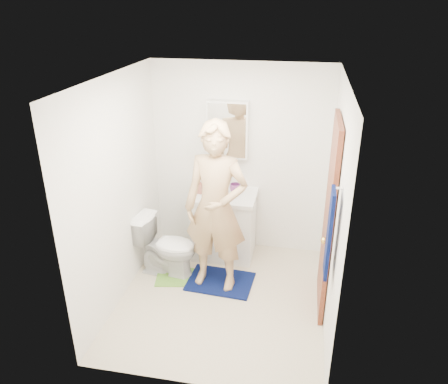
# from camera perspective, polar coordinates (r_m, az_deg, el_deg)

# --- Properties ---
(floor) EXTENTS (2.20, 2.40, 0.02)m
(floor) POSITION_cam_1_polar(r_m,az_deg,el_deg) (5.00, -0.28, -13.77)
(floor) COLOR beige
(floor) RESTS_ON ground
(ceiling) EXTENTS (2.20, 2.40, 0.02)m
(ceiling) POSITION_cam_1_polar(r_m,az_deg,el_deg) (3.99, -0.35, 14.76)
(ceiling) COLOR white
(ceiling) RESTS_ON ground
(wall_back) EXTENTS (2.20, 0.02, 2.40)m
(wall_back) POSITION_cam_1_polar(r_m,az_deg,el_deg) (5.46, 2.14, 4.23)
(wall_back) COLOR white
(wall_back) RESTS_ON ground
(wall_front) EXTENTS (2.20, 0.02, 2.40)m
(wall_front) POSITION_cam_1_polar(r_m,az_deg,el_deg) (3.33, -4.37, -9.93)
(wall_front) COLOR white
(wall_front) RESTS_ON ground
(wall_left) EXTENTS (0.02, 2.40, 2.40)m
(wall_left) POSITION_cam_1_polar(r_m,az_deg,el_deg) (4.68, -13.76, -0.01)
(wall_left) COLOR white
(wall_left) RESTS_ON ground
(wall_right) EXTENTS (0.02, 2.40, 2.40)m
(wall_right) POSITION_cam_1_polar(r_m,az_deg,el_deg) (4.30, 14.36, -2.28)
(wall_right) COLOR white
(wall_right) RESTS_ON ground
(vanity_cabinet) EXTENTS (0.75, 0.55, 0.80)m
(vanity_cabinet) POSITION_cam_1_polar(r_m,az_deg,el_deg) (5.55, 0.01, -4.49)
(vanity_cabinet) COLOR white
(vanity_cabinet) RESTS_ON floor
(countertop) EXTENTS (0.79, 0.59, 0.05)m
(countertop) POSITION_cam_1_polar(r_m,az_deg,el_deg) (5.36, 0.01, -0.50)
(countertop) COLOR white
(countertop) RESTS_ON vanity_cabinet
(sink_basin) EXTENTS (0.40, 0.40, 0.03)m
(sink_basin) POSITION_cam_1_polar(r_m,az_deg,el_deg) (5.35, 0.01, -0.36)
(sink_basin) COLOR white
(sink_basin) RESTS_ON countertop
(faucet) EXTENTS (0.03, 0.03, 0.12)m
(faucet) POSITION_cam_1_polar(r_m,az_deg,el_deg) (5.48, 0.36, 1.08)
(faucet) COLOR silver
(faucet) RESTS_ON countertop
(medicine_cabinet) EXTENTS (0.50, 0.12, 0.70)m
(medicine_cabinet) POSITION_cam_1_polar(r_m,az_deg,el_deg) (5.29, 0.47, 8.15)
(medicine_cabinet) COLOR white
(medicine_cabinet) RESTS_ON wall_back
(mirror_panel) EXTENTS (0.46, 0.01, 0.66)m
(mirror_panel) POSITION_cam_1_polar(r_m,az_deg,el_deg) (5.23, 0.35, 7.97)
(mirror_panel) COLOR white
(mirror_panel) RESTS_ON wall_back
(door) EXTENTS (0.05, 0.80, 2.05)m
(door) POSITION_cam_1_polar(r_m,az_deg,el_deg) (4.51, 13.49, -3.39)
(door) COLOR brown
(door) RESTS_ON ground
(door_knob) EXTENTS (0.07, 0.07, 0.07)m
(door_knob) POSITION_cam_1_polar(r_m,az_deg,el_deg) (4.27, 12.97, -6.21)
(door_knob) COLOR gold
(door_knob) RESTS_ON door
(towel) EXTENTS (0.03, 0.24, 0.80)m
(towel) POSITION_cam_1_polar(r_m,az_deg,el_deg) (3.77, 13.58, -5.32)
(towel) COLOR #071245
(towel) RESTS_ON wall_right
(towel_hook) EXTENTS (0.06, 0.02, 0.02)m
(towel_hook) POSITION_cam_1_polar(r_m,az_deg,el_deg) (3.59, 14.86, 0.48)
(towel_hook) COLOR silver
(towel_hook) RESTS_ON wall_right
(toilet) EXTENTS (0.77, 0.50, 0.73)m
(toilet) POSITION_cam_1_polar(r_m,az_deg,el_deg) (5.24, -7.48, -7.00)
(toilet) COLOR white
(toilet) RESTS_ON floor
(bath_mat) EXTENTS (0.78, 0.58, 0.02)m
(bath_mat) POSITION_cam_1_polar(r_m,az_deg,el_deg) (5.22, -0.47, -11.60)
(bath_mat) COLOR #071245
(bath_mat) RESTS_ON floor
(green_rug) EXTENTS (0.48, 0.43, 0.02)m
(green_rug) POSITION_cam_1_polar(r_m,az_deg,el_deg) (5.32, -6.45, -11.00)
(green_rug) COLOR #67A737
(green_rug) RESTS_ON floor
(soap_dispenser) EXTENTS (0.11, 0.11, 0.18)m
(soap_dispenser) POSITION_cam_1_polar(r_m,az_deg,el_deg) (5.35, -3.19, 0.79)
(soap_dispenser) COLOR #B16652
(soap_dispenser) RESTS_ON countertop
(toothbrush_cup) EXTENTS (0.16, 0.16, 0.11)m
(toothbrush_cup) POSITION_cam_1_polar(r_m,az_deg,el_deg) (5.38, 1.47, 0.52)
(toothbrush_cup) COLOR #7F397D
(toothbrush_cup) RESTS_ON countertop
(man) EXTENTS (0.75, 0.53, 1.92)m
(man) POSITION_cam_1_polar(r_m,az_deg,el_deg) (4.69, -1.06, -2.14)
(man) COLOR tan
(man) RESTS_ON bath_mat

